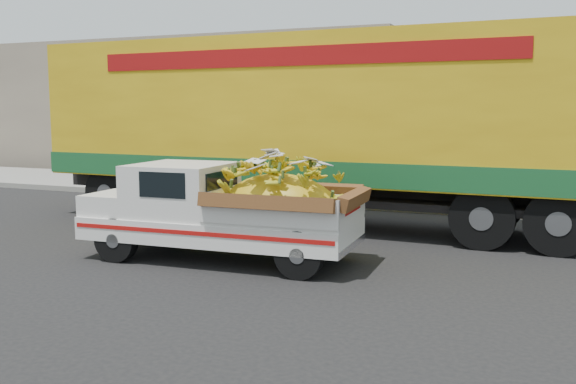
% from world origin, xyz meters
% --- Properties ---
extents(ground, '(100.00, 100.00, 0.00)m').
position_xyz_m(ground, '(0.00, 0.00, 0.00)').
color(ground, black).
rests_on(ground, ground).
extents(curb, '(60.00, 0.25, 0.15)m').
position_xyz_m(curb, '(0.00, 5.74, 0.07)').
color(curb, gray).
rests_on(curb, ground).
extents(sidewalk, '(60.00, 4.00, 0.14)m').
position_xyz_m(sidewalk, '(0.00, 7.84, 0.07)').
color(sidewalk, gray).
rests_on(sidewalk, ground).
extents(building_left, '(18.00, 6.00, 5.00)m').
position_xyz_m(building_left, '(-8.00, 13.74, 2.50)').
color(building_left, gray).
rests_on(building_left, ground).
extents(pickup_truck, '(4.40, 1.78, 1.52)m').
position_xyz_m(pickup_truck, '(1.35, -0.23, 0.82)').
color(pickup_truck, black).
rests_on(pickup_truck, ground).
extents(semi_trailer, '(12.03, 2.90, 3.80)m').
position_xyz_m(semi_trailer, '(1.33, 3.29, 2.12)').
color(semi_trailer, black).
rests_on(semi_trailer, ground).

